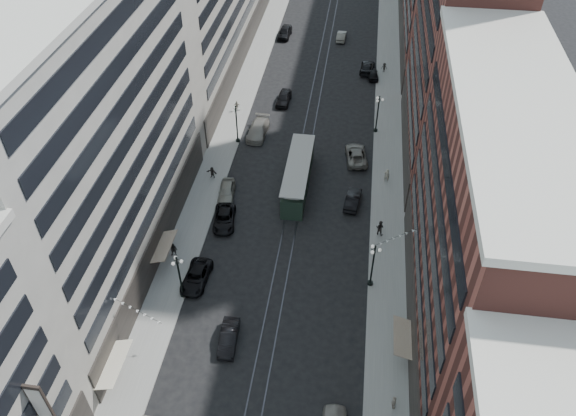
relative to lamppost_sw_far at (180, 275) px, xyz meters
The scene contains 31 objects.
ground 33.44m from the lamppost_sw_far, 73.96° to the left, with size 220.00×220.00×0.00m, color black.
sidewalk_west 42.15m from the lamppost_sw_far, 92.45° to the left, with size 4.00×180.00×0.15m, color gray.
sidewalk_east 46.70m from the lamppost_sw_far, 64.31° to the left, with size 4.00×180.00×0.15m, color gray.
rail_west 42.96m from the lamppost_sw_far, 78.56° to the left, with size 0.12×180.00×0.02m, color #2D2D33.
rail_east 43.26m from the lamppost_sw_far, 76.74° to the left, with size 0.12×180.00×0.02m, color #2D2D33.
building_west_mid 14.31m from the lamppost_sw_far, 147.34° to the left, with size 8.00×36.00×28.00m, color #A39E90.
building_east_mid 27.67m from the lamppost_sw_far, ahead, with size 8.00×30.00×24.00m, color brown.
lamppost_sw_far is the anchor object (origin of this frame).
lamppost_sw_mid 27.00m from the lamppost_sw_far, 90.00° to the left, with size 1.03×1.14×5.52m.
lamppost_se_far 18.83m from the lamppost_sw_far, 12.26° to the left, with size 1.03×1.14×5.52m.
lamppost_se_mid 36.91m from the lamppost_sw_far, 60.10° to the left, with size 1.03×1.14×5.52m.
streetcar 20.88m from the lamppost_sw_far, 63.79° to the left, with size 2.78×12.57×3.48m.
car_2 3.29m from the lamppost_sw_far, 67.95° to the left, with size 2.33×5.06×1.41m, color black.
car_5 7.77m from the lamppost_sw_far, 39.72° to the right, with size 1.53×4.39×1.45m, color black.
pedestrian_2 6.11m from the lamppost_sw_far, 114.70° to the left, with size 0.80×0.44×1.65m, color black.
pedestrian_4 22.76m from the lamppost_sw_far, 24.23° to the right, with size 0.90×0.41×1.54m, color #A79A8B.
car_7 11.43m from the lamppost_sw_far, 81.06° to the left, with size 2.33×5.06×1.41m, color black.
car_8 29.31m from the lamppost_sw_far, 85.29° to the left, with size 2.39×5.88×1.71m, color gray.
car_9 60.55m from the lamppost_sw_far, 88.40° to the left, with size 2.06×5.13×1.75m, color black.
car_10 22.96m from the lamppost_sw_far, 45.53° to the left, with size 1.55×4.43×1.46m, color black.
car_11 29.95m from the lamppost_sw_far, 57.60° to the left, with size 2.56×5.54×1.54m, color #68655D.
car_12 52.23m from the lamppost_sw_far, 71.35° to the left, with size 2.14×5.26×1.53m, color black.
car_13 38.34m from the lamppost_sw_far, 82.95° to the left, with size 1.88×4.67×1.59m, color black.
car_14 61.74m from the lamppost_sw_far, 78.97° to the left, with size 1.50×4.30×1.42m, color slate.
pedestrian_5 19.06m from the lamppost_sw_far, 94.67° to the left, with size 1.43×0.41×1.55m, color black.
pedestrian_6 34.79m from the lamppost_sw_far, 92.77° to the left, with size 0.91×0.41×1.55m, color #A09684.
pedestrian_7 22.45m from the lamppost_sw_far, 30.88° to the left, with size 0.92×0.51×1.90m, color black.
pedestrian_8 29.05m from the lamppost_sw_far, 46.61° to the left, with size 0.68×0.45×1.86m, color #A39B87.
pedestrian_9 53.12m from the lamppost_sw_far, 68.58° to the left, with size 0.97×0.40×1.51m, color black.
car_extra_0 50.67m from the lamppost_sw_far, 69.65° to the left, with size 1.64×4.08×1.39m, color black.
car_extra_1 15.96m from the lamppost_sw_far, 86.48° to the left, with size 1.82×4.53×1.54m, color gray.
Camera 1 is at (6.03, -6.29, 43.71)m, focal length 35.00 mm.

